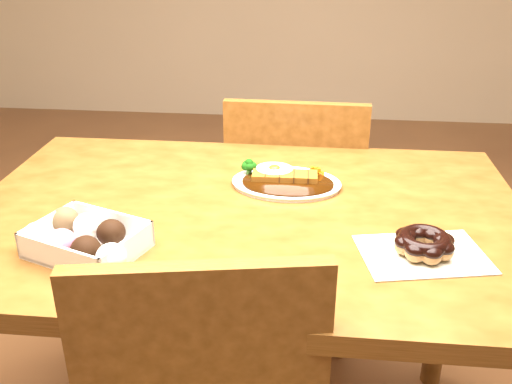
# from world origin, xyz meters

# --- Properties ---
(table) EXTENTS (1.20, 0.80, 0.75)m
(table) POSITION_xyz_m (0.00, 0.00, 0.65)
(table) COLOR #512F10
(table) RESTS_ON ground
(chair_far) EXTENTS (0.43, 0.43, 0.87)m
(chair_far) POSITION_xyz_m (0.09, 0.53, 0.48)
(chair_far) COLOR #512F10
(chair_far) RESTS_ON ground
(katsu_curry_plate) EXTENTS (0.26, 0.19, 0.05)m
(katsu_curry_plate) POSITION_xyz_m (0.08, 0.13, 0.76)
(katsu_curry_plate) COLOR white
(katsu_curry_plate) RESTS_ON table
(donut_box) EXTENTS (0.24, 0.21, 0.06)m
(donut_box) POSITION_xyz_m (-0.28, -0.20, 0.78)
(donut_box) COLOR white
(donut_box) RESTS_ON table
(pon_de_ring) EXTENTS (0.25, 0.20, 0.04)m
(pon_de_ring) POSITION_xyz_m (0.35, -0.15, 0.77)
(pon_de_ring) COLOR silver
(pon_de_ring) RESTS_ON table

